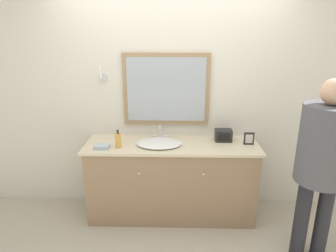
{
  "coord_description": "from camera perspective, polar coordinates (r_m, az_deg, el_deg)",
  "views": [
    {
      "loc": [
        0.04,
        -2.7,
        2.04
      ],
      "look_at": [
        -0.04,
        0.3,
        1.07
      ],
      "focal_mm": 32.0,
      "sensor_mm": 36.0,
      "label": 1
    }
  ],
  "objects": [
    {
      "name": "picture_frame",
      "position": [
        3.28,
        15.16,
        -2.34
      ],
      "size": [
        0.11,
        0.01,
        0.14
      ],
      "color": "black",
      "rests_on": "vanity_counter"
    },
    {
      "name": "person",
      "position": [
        2.86,
        27.49,
        -4.83
      ],
      "size": [
        0.43,
        0.43,
        1.67
      ],
      "color": "#232328",
      "rests_on": "ground_plane"
    },
    {
      "name": "vanity_counter",
      "position": [
        3.4,
        0.7,
        -10.18
      ],
      "size": [
        1.86,
        0.58,
        0.87
      ],
      "color": "#937556",
      "rests_on": "ground_plane"
    },
    {
      "name": "appliance_box",
      "position": [
        3.33,
        10.5,
        -1.76
      ],
      "size": [
        0.18,
        0.12,
        0.13
      ],
      "color": "black",
      "rests_on": "vanity_counter"
    },
    {
      "name": "soap_bottle",
      "position": [
        3.13,
        -9.45,
        -2.68
      ],
      "size": [
        0.06,
        0.06,
        0.19
      ],
      "color": "gold",
      "rests_on": "vanity_counter"
    },
    {
      "name": "wall_back",
      "position": [
        3.4,
        0.8,
        5.06
      ],
      "size": [
        8.0,
        0.18,
        2.55
      ],
      "color": "silver",
      "rests_on": "ground_plane"
    },
    {
      "name": "sink_basin",
      "position": [
        3.19,
        -1.71,
        -3.2
      ],
      "size": [
        0.48,
        0.41,
        0.16
      ],
      "color": "white",
      "rests_on": "vanity_counter"
    },
    {
      "name": "ground_plane",
      "position": [
        3.38,
        0.58,
        -19.08
      ],
      "size": [
        14.0,
        14.0,
        0.0
      ],
      "primitive_type": "plane",
      "color": "#B2A893"
    },
    {
      "name": "hand_towel_near_sink",
      "position": [
        3.16,
        -12.49,
        -3.88
      ],
      "size": [
        0.15,
        0.1,
        0.04
      ],
      "color": "#A8B7C6",
      "rests_on": "vanity_counter"
    }
  ]
}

